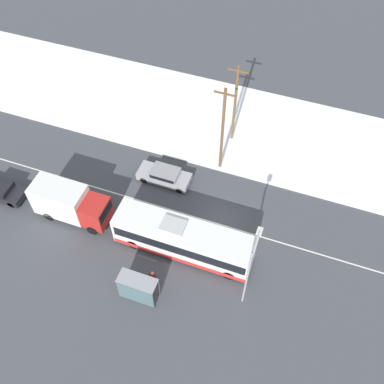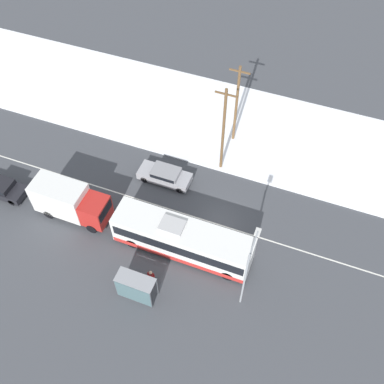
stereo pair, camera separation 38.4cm
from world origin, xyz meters
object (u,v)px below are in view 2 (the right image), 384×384
object	(u,v)px
box_truck	(70,201)
pedestrian_at_stop	(151,276)
city_bus	(183,239)
bus_shelter	(134,288)
parked_car_near_truck	(1,187)
utility_pole_roadside	(223,130)
utility_pole_snowlot	(236,104)
streetlamp	(248,268)
sedan_car	(165,175)

from	to	relation	value
box_truck	pedestrian_at_stop	xyz separation A→B (m)	(8.61, -3.40, -0.79)
city_bus	bus_shelter	world-z (taller)	city_bus
parked_car_near_truck	utility_pole_roadside	world-z (taller)	utility_pole_roadside
utility_pole_snowlot	city_bus	bearing A→B (deg)	-90.02
parked_car_near_truck	bus_shelter	bearing A→B (deg)	-17.65
parked_car_near_truck	pedestrian_at_stop	bearing A→B (deg)	-11.69
box_truck	parked_car_near_truck	distance (m)	6.84
utility_pole_roadside	streetlamp	bearing A→B (deg)	-64.13
pedestrian_at_stop	utility_pole_snowlot	size ratio (longest dim) A/B	0.20
city_bus	streetlamp	distance (m)	6.51
box_truck	utility_pole_snowlot	bearing A→B (deg)	53.00
pedestrian_at_stop	utility_pole_roadside	bearing A→B (deg)	84.68
utility_pole_roadside	bus_shelter	bearing A→B (deg)	-96.92
box_truck	pedestrian_at_stop	size ratio (longest dim) A/B	3.81
parked_car_near_truck	city_bus	bearing A→B (deg)	0.87
box_truck	streetlamp	size ratio (longest dim) A/B	0.91
box_truck	parked_car_near_truck	xyz separation A→B (m)	(-6.76, -0.22, -1.04)
sedan_car	bus_shelter	size ratio (longest dim) A/B	1.65
utility_pole_snowlot	utility_pole_roadside	bearing A→B (deg)	-89.56
streetlamp	box_truck	bearing A→B (deg)	172.22
parked_car_near_truck	bus_shelter	world-z (taller)	bus_shelter
bus_shelter	streetlamp	world-z (taller)	streetlamp
utility_pole_roadside	box_truck	bearing A→B (deg)	-136.83
box_truck	pedestrian_at_stop	distance (m)	9.29
sedan_car	utility_pole_roadside	bearing A→B (deg)	-142.06
utility_pole_roadside	pedestrian_at_stop	bearing A→B (deg)	-95.32
parked_car_near_truck	pedestrian_at_stop	xyz separation A→B (m)	(15.37, -3.18, 0.25)
utility_pole_snowlot	parked_car_near_truck	bearing A→B (deg)	-141.43
city_bus	utility_pole_roadside	world-z (taller)	utility_pole_roadside
pedestrian_at_stop	bus_shelter	distance (m)	1.76
sedan_car	utility_pole_roadside	size ratio (longest dim) A/B	0.52
parked_car_near_truck	streetlamp	distance (m)	22.37
pedestrian_at_stop	streetlamp	size ratio (longest dim) A/B	0.24
sedan_car	parked_car_near_truck	world-z (taller)	parked_car_near_truck
sedan_car	pedestrian_at_stop	xyz separation A→B (m)	(2.89, -9.42, 0.25)
pedestrian_at_stop	streetlamp	bearing A→B (deg)	11.26
utility_pole_roadside	utility_pole_snowlot	distance (m)	3.78
streetlamp	utility_pole_roadside	distance (m)	12.52
sedan_car	parked_car_near_truck	size ratio (longest dim) A/B	1.11
parked_car_near_truck	utility_pole_roadside	xyz separation A→B (m)	(16.54, 9.40, 3.91)
sedan_car	parked_car_near_truck	bearing A→B (deg)	26.54
streetlamp	utility_pole_roadside	xyz separation A→B (m)	(-5.46, 11.26, 0.34)
parked_car_near_truck	utility_pole_roadside	bearing A→B (deg)	29.61
parked_car_near_truck	streetlamp	bearing A→B (deg)	-4.83
box_truck	sedan_car	xyz separation A→B (m)	(5.72, 6.01, -1.04)
utility_pole_roadside	sedan_car	bearing A→B (deg)	-142.06
sedan_car	pedestrian_at_stop	size ratio (longest dim) A/B	2.84
pedestrian_at_stop	bus_shelter	world-z (taller)	bus_shelter
city_bus	pedestrian_at_stop	world-z (taller)	city_bus
box_truck	utility_pole_roadside	distance (m)	13.72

